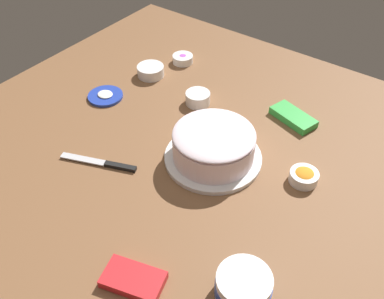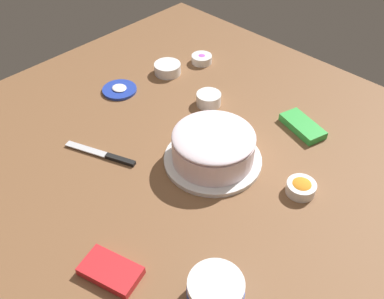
% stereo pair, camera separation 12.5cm
% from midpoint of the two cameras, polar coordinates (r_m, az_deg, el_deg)
% --- Properties ---
extents(ground_plane, '(1.54, 1.54, 0.00)m').
position_cam_midpoint_polar(ground_plane, '(1.28, -4.30, -1.20)').
color(ground_plane, brown).
extents(frosted_cake, '(0.29, 0.29, 0.11)m').
position_cam_midpoint_polar(frosted_cake, '(1.24, -0.01, 0.34)').
color(frosted_cake, white).
rests_on(frosted_cake, ground_plane).
extents(frosting_tub, '(0.13, 0.13, 0.07)m').
position_cam_midpoint_polar(frosting_tub, '(0.97, 3.03, -17.99)').
color(frosting_tub, white).
rests_on(frosting_tub, ground_plane).
extents(frosting_tub_lid, '(0.12, 0.12, 0.02)m').
position_cam_midpoint_polar(frosting_tub_lid, '(1.55, -13.74, 6.85)').
color(frosting_tub_lid, '#233DAD').
rests_on(frosting_tub_lid, ground_plane).
extents(spreading_knife, '(0.23, 0.10, 0.01)m').
position_cam_midpoint_polar(spreading_knife, '(1.29, -14.24, -1.95)').
color(spreading_knife, silver).
rests_on(spreading_knife, ground_plane).
extents(sprinkle_bowl_pink, '(0.08, 0.08, 0.04)m').
position_cam_midpoint_polar(sprinkle_bowl_pink, '(1.47, -1.67, 6.79)').
color(sprinkle_bowl_pink, white).
rests_on(sprinkle_bowl_pink, ground_plane).
extents(sprinkle_bowl_yellow, '(0.10, 0.10, 0.04)m').
position_cam_midpoint_polar(sprinkle_bowl_yellow, '(1.63, -7.76, 10.28)').
color(sprinkle_bowl_yellow, white).
rests_on(sprinkle_bowl_yellow, ground_plane).
extents(sprinkle_bowl_rainbow, '(0.08, 0.08, 0.03)m').
position_cam_midpoint_polar(sprinkle_bowl_rainbow, '(1.70, -3.39, 11.90)').
color(sprinkle_bowl_rainbow, white).
rests_on(sprinkle_bowl_rainbow, ground_plane).
extents(sprinkle_bowl_orange, '(0.08, 0.08, 0.04)m').
position_cam_midpoint_polar(sprinkle_bowl_orange, '(1.22, 11.85, -3.63)').
color(sprinkle_bowl_orange, white).
rests_on(sprinkle_bowl_orange, ground_plane).
extents(candy_box_lower, '(0.16, 0.11, 0.02)m').
position_cam_midpoint_polar(candy_box_lower, '(1.03, -11.44, -16.79)').
color(candy_box_lower, red).
rests_on(candy_box_lower, ground_plane).
extents(candy_box_upper, '(0.17, 0.11, 0.02)m').
position_cam_midpoint_polar(candy_box_upper, '(1.43, 10.89, 4.15)').
color(candy_box_upper, green).
rests_on(candy_box_upper, ground_plane).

